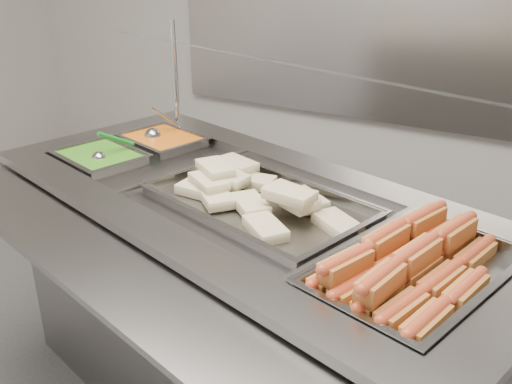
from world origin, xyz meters
The scene contains 12 objects.
back_panel centered at (0.00, 2.45, 1.20)m, with size 3.00×0.04×1.20m, color gray.
steam_counter centered at (0.12, 0.50, 0.44)m, with size 2.02×1.29×0.89m.
tray_rail centered at (-0.02, 0.01, 0.84)m, with size 1.79×0.81×0.05m.
sneeze_guard centered at (0.18, 0.71, 1.25)m, with size 1.66×0.72×0.44m.
pan_hotdogs centered at (0.72, 0.34, 0.85)m, with size 0.47×0.62×0.10m.
pan_wraps centered at (0.18, 0.49, 0.87)m, with size 0.76×0.56×0.07m.
pan_beans centered at (-0.46, 0.81, 0.85)m, with size 0.35×0.31×0.10m.
pan_peas centered at (-0.54, 0.54, 0.85)m, with size 0.35×0.31×0.10m.
hotdogs_in_buns centered at (0.70, 0.33, 0.90)m, with size 0.38×0.57×0.12m.
tortilla_wraps centered at (0.13, 0.52, 0.90)m, with size 0.64×0.45×0.09m.
ladle centered at (-0.50, 0.81, 0.90)m, with size 0.08×0.18×0.15m.
serving_spoon centered at (-0.51, 0.52, 0.90)m, with size 0.08×0.18×0.13m.
Camera 1 is at (0.98, -0.91, 1.63)m, focal length 40.00 mm.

